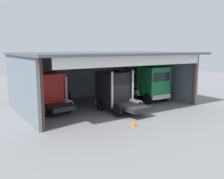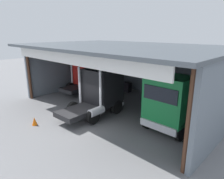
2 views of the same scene
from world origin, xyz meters
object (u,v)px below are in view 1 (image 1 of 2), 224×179
Objects in this scene: oil_drum at (103,92)px; truck_red_yard_outside at (49,91)px; tool_cart at (66,97)px; truck_black_center_bay at (116,91)px; traffic_cone at (134,123)px; truck_green_center_right_bay at (152,84)px.

truck_red_yard_outside is at bearing -156.46° from oil_drum.
tool_cart is (-4.82, -0.33, 0.03)m from oil_drum.
oil_drum is (2.51, 6.39, -1.34)m from truck_black_center_bay.
truck_black_center_bay is 9.39× the size of traffic_cone.
oil_drum is at bearing 69.47° from traffic_cone.
traffic_cone is at bearing -110.53° from oil_drum.
truck_black_center_bay is 5.47m from truck_green_center_right_bay.
truck_black_center_bay is 5.26× the size of tool_cart.
traffic_cone is at bearing -69.66° from truck_red_yard_outside.
tool_cart is at bearing 42.28° from truck_red_yard_outside.
truck_red_yard_outside is 1.00× the size of truck_green_center_right_bay.
tool_cart reaches higher than traffic_cone.
truck_green_center_right_bay is (5.34, 1.18, 0.08)m from truck_black_center_bay.
truck_green_center_right_bay is 9.15m from traffic_cone.
truck_red_yard_outside is at bearing 146.71° from truck_black_center_bay.
truck_black_center_bay reaches higher than truck_green_center_right_bay.
truck_red_yard_outside is at bearing -133.21° from tool_cart.
truck_green_center_right_bay is at bearing 39.67° from traffic_cone.
oil_drum is 4.83m from tool_cart.
traffic_cone is (-4.10, -10.96, -0.19)m from oil_drum.
truck_red_yard_outside reaches higher than tool_cart.
tool_cart is (2.81, 3.00, -1.31)m from truck_red_yard_outside.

